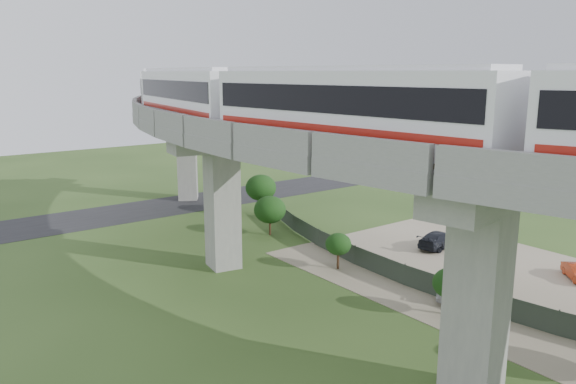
% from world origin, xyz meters
% --- Properties ---
extents(ground, '(160.00, 160.00, 0.00)m').
position_xyz_m(ground, '(0.00, 0.00, 0.00)').
color(ground, '#304A1D').
rests_on(ground, ground).
extents(dirt_lot, '(18.00, 26.00, 0.04)m').
position_xyz_m(dirt_lot, '(14.00, -2.00, 0.02)').
color(dirt_lot, gray).
rests_on(dirt_lot, ground).
extents(asphalt_road, '(60.00, 8.00, 0.03)m').
position_xyz_m(asphalt_road, '(0.00, 30.00, 0.01)').
color(asphalt_road, '#232326').
rests_on(asphalt_road, ground).
extents(viaduct, '(19.58, 73.98, 11.40)m').
position_xyz_m(viaduct, '(3.84, 0.00, 9.05)').
color(viaduct, '#99968E').
rests_on(viaduct, ground).
extents(metro_train, '(11.35, 61.31, 3.64)m').
position_xyz_m(metro_train, '(0.37, 1.62, 12.31)').
color(metro_train, silver).
rests_on(metro_train, ground).
extents(fence, '(3.87, 38.73, 1.50)m').
position_xyz_m(fence, '(9.75, 0.00, 0.75)').
color(fence, '#2D382D').
rests_on(fence, ground).
extents(tree_0, '(3.01, 3.01, 3.98)m').
position_xyz_m(tree_0, '(11.65, 21.28, 2.70)').
color(tree_0, '#382314').
rests_on(tree_0, ground).
extents(tree_1, '(2.75, 2.75, 3.43)m').
position_xyz_m(tree_1, '(8.20, 14.88, 2.26)').
color(tree_1, '#382314').
rests_on(tree_1, ground).
extents(tree_2, '(1.85, 1.85, 2.66)m').
position_xyz_m(tree_2, '(7.08, 4.95, 1.86)').
color(tree_2, '#382314').
rests_on(tree_2, ground).
extents(tree_3, '(2.08, 2.08, 2.83)m').
position_xyz_m(tree_3, '(7.01, -4.69, 1.94)').
color(tree_3, '#382314').
rests_on(tree_3, ground).
extents(car_white, '(3.56, 4.18, 1.35)m').
position_xyz_m(car_white, '(9.07, -4.67, 0.72)').
color(car_white, silver).
rests_on(car_white, dirt_lot).
extents(car_dark, '(4.73, 2.52, 1.30)m').
position_xyz_m(car_dark, '(16.93, 3.80, 0.69)').
color(car_dark, black).
rests_on(car_dark, dirt_lot).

